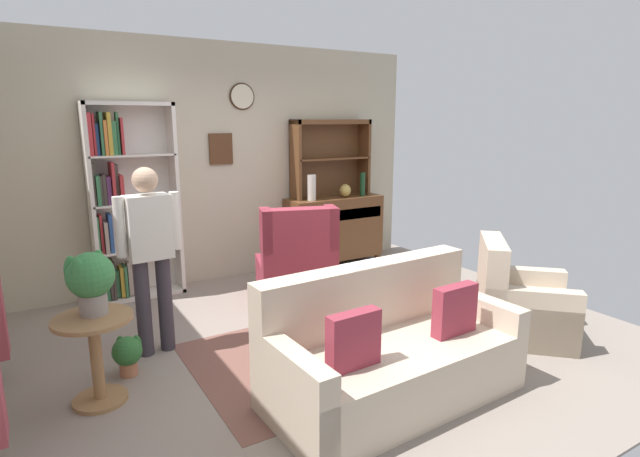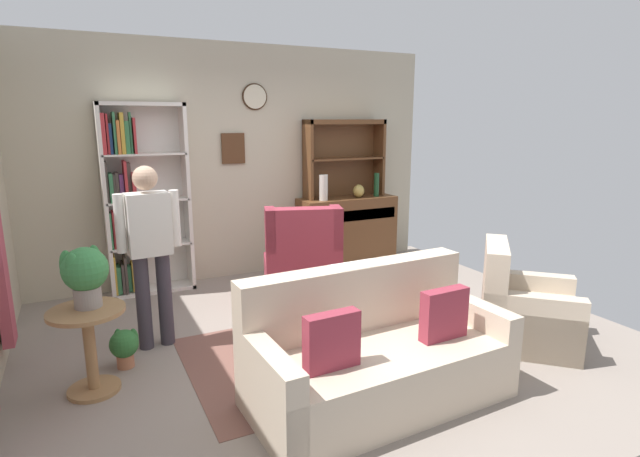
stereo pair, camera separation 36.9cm
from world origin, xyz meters
The scene contains 18 objects.
ground_plane centered at (0.00, 0.00, -0.01)m, with size 5.40×4.60×0.02m, color gray.
wall_back centered at (0.00, 2.13, 1.41)m, with size 5.00×0.09×2.80m.
area_rug centered at (0.20, -0.30, 0.00)m, with size 2.85×1.61×0.01m, color brown.
bookshelf centered at (-1.27, 1.94, 1.05)m, with size 0.90×0.30×2.10m.
sideboard centered at (1.32, 1.86, 0.51)m, with size 1.30×0.45×0.92m.
sideboard_hutch centered at (1.32, 1.97, 1.56)m, with size 1.10×0.26×1.00m.
vase_tall centered at (0.93, 1.78, 1.08)m, with size 0.11×0.11×0.32m, color beige.
vase_round centered at (1.45, 1.79, 1.01)m, with size 0.15×0.15×0.17m, color tan.
bottle_wine centered at (1.71, 1.77, 1.08)m, with size 0.07×0.07×0.31m, color #194223.
couch_floral centered at (-0.10, -1.08, 0.31)m, with size 1.83×0.92×0.90m.
armchair_floral centered at (1.53, -0.91, 0.29)m, with size 1.08×1.08×0.88m.
wingback_chair centered at (0.24, 0.91, 0.38)m, with size 0.99×1.00×1.05m.
plant_stand centered at (-1.88, -0.11, 0.39)m, with size 0.52×0.52×0.63m.
potted_plant_large centered at (-1.86, -0.07, 0.88)m, with size 0.31×0.31×0.43m.
potted_plant_small centered at (-1.63, 0.17, 0.18)m, with size 0.22×0.22×0.31m.
person_reading centered at (-1.35, 0.45, 0.91)m, with size 0.52×0.23×1.56m.
coffee_table centered at (-0.05, -0.14, 0.35)m, with size 0.80×0.50×0.42m.
book_stack centered at (-0.10, -0.18, 0.46)m, with size 0.20×0.15×0.07m.
Camera 2 is at (-1.85, -3.76, 1.93)m, focal length 27.86 mm.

